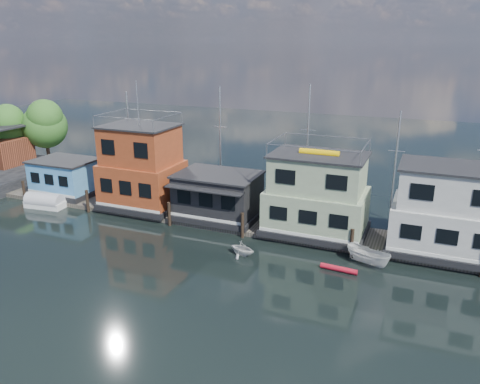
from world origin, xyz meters
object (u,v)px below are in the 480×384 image
at_px(houseboat_dark, 218,195).
at_px(tarp_runabout, 45,202).
at_px(motorboat, 368,256).
at_px(houseboat_green, 317,196).
at_px(dinghy_white, 242,248).
at_px(houseboat_blue, 66,177).
at_px(houseboat_red, 142,168).
at_px(houseboat_white, 449,212).
at_px(red_kayak, 339,269).

xyz_separation_m(houseboat_dark, tarp_runabout, (-17.28, -3.38, -1.83)).
relative_size(houseboat_dark, motorboat, 2.07).
xyz_separation_m(houseboat_green, dinghy_white, (-4.25, -5.92, -2.98)).
height_order(houseboat_blue, houseboat_red, houseboat_red).
height_order(motorboat, dinghy_white, motorboat).
relative_size(houseboat_green, tarp_runabout, 2.08).
height_order(houseboat_white, dinghy_white, houseboat_white).
height_order(dinghy_white, tarp_runabout, tarp_runabout).
height_order(motorboat, red_kayak, motorboat).
bearing_deg(houseboat_red, houseboat_green, 0.00).
bearing_deg(houseboat_dark, tarp_runabout, -168.92).
bearing_deg(houseboat_dark, red_kayak, -25.20).
distance_m(houseboat_green, houseboat_white, 10.00).
height_order(houseboat_red, red_kayak, houseboat_red).
xyz_separation_m(houseboat_red, red_kayak, (20.14, -5.73, -3.91)).
xyz_separation_m(houseboat_blue, dinghy_white, (22.25, -5.92, -1.63)).
bearing_deg(tarp_runabout, houseboat_blue, 87.76).
xyz_separation_m(houseboat_blue, motorboat, (31.41, -3.93, -1.51)).
distance_m(houseboat_red, red_kayak, 21.31).
bearing_deg(dinghy_white, houseboat_red, 78.06).
bearing_deg(houseboat_green, houseboat_red, -180.00).
xyz_separation_m(motorboat, tarp_runabout, (-31.20, 0.53, -0.10)).
bearing_deg(houseboat_white, houseboat_red, -180.00).
height_order(houseboat_blue, red_kayak, houseboat_blue).
distance_m(houseboat_white, dinghy_white, 15.71).
bearing_deg(houseboat_white, dinghy_white, -157.42).
bearing_deg(houseboat_red, houseboat_dark, -0.14).
height_order(motorboat, tarp_runabout, tarp_runabout).
bearing_deg(motorboat, houseboat_red, 104.11).
distance_m(houseboat_red, houseboat_green, 17.01).
relative_size(houseboat_red, houseboat_dark, 1.60).
xyz_separation_m(houseboat_green, red_kayak, (3.14, -5.73, -3.36)).
distance_m(houseboat_green, red_kayak, 7.35).
relative_size(motorboat, tarp_runabout, 0.88).
bearing_deg(motorboat, dinghy_white, 126.55).
relative_size(houseboat_white, red_kayak, 3.17).
bearing_deg(houseboat_green, houseboat_dark, -179.88).
relative_size(houseboat_green, motorboat, 2.35).
distance_m(houseboat_red, dinghy_white, 14.50).
distance_m(houseboat_white, tarp_runabout, 36.56).
height_order(houseboat_red, houseboat_dark, houseboat_red).
xyz_separation_m(houseboat_red, motorboat, (21.91, -3.93, -3.41)).
bearing_deg(tarp_runabout, motorboat, -6.85).
height_order(houseboat_green, red_kayak, houseboat_green).
bearing_deg(houseboat_blue, tarp_runabout, -86.36).
bearing_deg(houseboat_green, red_kayak, -61.26).
distance_m(houseboat_dark, tarp_runabout, 17.71).
xyz_separation_m(dinghy_white, red_kayak, (7.39, 0.19, -0.38)).
xyz_separation_m(houseboat_blue, red_kayak, (29.64, -5.73, -2.01)).
distance_m(houseboat_green, tarp_runabout, 26.67).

